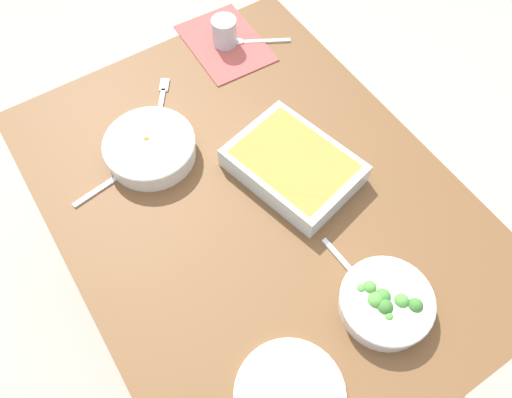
% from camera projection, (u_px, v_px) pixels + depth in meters
% --- Properties ---
extents(ground_plane, '(6.00, 6.00, 0.00)m').
position_uv_depth(ground_plane, '(256.00, 303.00, 1.87)').
color(ground_plane, '#B2A899').
extents(dining_table, '(1.20, 0.90, 0.74)m').
position_uv_depth(dining_table, '(256.00, 217.00, 1.31)').
color(dining_table, brown).
rests_on(dining_table, ground_plane).
extents(placemat, '(0.29, 0.21, 0.00)m').
position_uv_depth(placemat, '(225.00, 43.00, 1.51)').
color(placemat, '#B24C47').
rests_on(placemat, dining_table).
extents(stew_bowl, '(0.23, 0.23, 0.06)m').
position_uv_depth(stew_bowl, '(150.00, 147.00, 1.28)').
color(stew_bowl, silver).
rests_on(stew_bowl, dining_table).
extents(broccoli_bowl, '(0.20, 0.20, 0.06)m').
position_uv_depth(broccoli_bowl, '(386.00, 303.00, 1.07)').
color(broccoli_bowl, silver).
rests_on(broccoli_bowl, dining_table).
extents(baking_dish, '(0.34, 0.28, 0.06)m').
position_uv_depth(baking_dish, '(294.00, 165.00, 1.25)').
color(baking_dish, silver).
rests_on(baking_dish, dining_table).
extents(drink_cup, '(0.07, 0.07, 0.08)m').
position_uv_depth(drink_cup, '(224.00, 33.00, 1.47)').
color(drink_cup, '#B2BCC6').
rests_on(drink_cup, dining_table).
extents(side_plate, '(0.22, 0.22, 0.01)m').
position_uv_depth(side_plate, '(290.00, 394.00, 1.00)').
color(side_plate, white).
rests_on(side_plate, dining_table).
extents(spoon_by_stew, '(0.04, 0.18, 0.01)m').
position_uv_depth(spoon_by_stew, '(113.00, 179.00, 1.26)').
color(spoon_by_stew, silver).
rests_on(spoon_by_stew, dining_table).
extents(spoon_by_broccoli, '(0.18, 0.03, 0.01)m').
position_uv_depth(spoon_by_broccoli, '(357.00, 277.00, 1.13)').
color(spoon_by_broccoli, silver).
rests_on(spoon_by_broccoli, dining_table).
extents(spoon_spare, '(0.10, 0.16, 0.01)m').
position_uv_depth(spoon_spare, '(252.00, 41.00, 1.51)').
color(spoon_spare, silver).
rests_on(spoon_spare, dining_table).
extents(fork_on_table, '(0.15, 0.12, 0.01)m').
position_uv_depth(fork_on_table, '(162.00, 99.00, 1.39)').
color(fork_on_table, silver).
rests_on(fork_on_table, dining_table).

